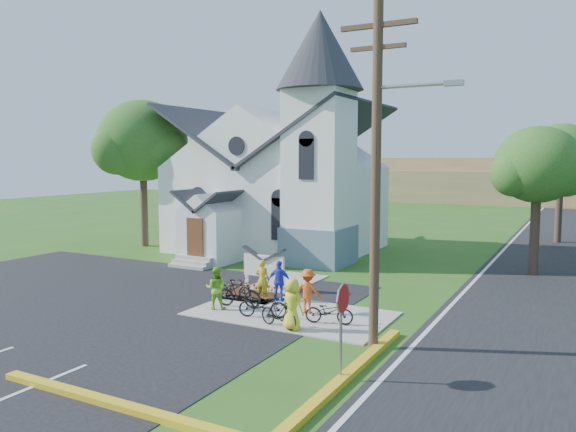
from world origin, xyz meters
The scene contains 23 objects.
ground centered at (0.00, 0.00, 0.00)m, with size 120.00×120.00×0.00m, color #285B1A.
parking_lot centered at (-7.00, -2.00, 0.01)m, with size 20.00×16.00×0.02m, color black.
road centered at (10.00, 15.00, 0.01)m, with size 8.00×90.00×0.02m, color black.
sidewalk centered at (1.50, 0.50, 0.03)m, with size 7.00×4.00×0.05m, color #A09B91.
church centered at (-5.48, 12.48, 5.25)m, with size 12.35×12.00×13.00m.
church_sign centered at (-1.20, 3.20, 1.03)m, with size 2.20×0.40×1.70m.
flower_bed centered at (-1.20, 2.30, 0.04)m, with size 2.60×1.10×0.07m, color #331B0E.
utility_pole centered at (5.36, -1.50, 5.40)m, with size 3.45×0.28×10.00m.
stop_sign centered at (5.43, -4.20, 1.78)m, with size 0.11×0.76×2.48m.
tree_lot_corner centered at (-14.00, 10.00, 6.60)m, with size 5.60×5.60×9.15m.
tree_road_near centered at (8.50, 12.00, 5.21)m, with size 4.00×4.00×7.05m.
tree_road_mid centered at (9.00, 24.00, 5.78)m, with size 4.40×4.40×7.80m.
distant_hills centered at (3.36, 56.33, 2.17)m, with size 61.00×10.00×5.60m.
cyclist_0 centered at (-0.38, 1.70, 0.83)m, with size 0.57×0.38×1.57m, color gold.
bike_0 centered at (-1.45, 1.28, 0.47)m, with size 0.56×1.61×0.84m, color black.
cyclist_1 centered at (-1.17, -0.30, 0.82)m, with size 0.75×0.59×1.55m, color #76C725.
bike_1 centered at (-0.58, 0.32, 0.56)m, with size 0.48×1.71×1.03m, color black.
cyclist_2 centered at (0.33, 1.78, 0.83)m, with size 0.92×0.38×1.57m, color #2932CF.
bike_2 centered at (0.91, -0.44, 0.49)m, with size 0.59×1.69×0.89m, color black.
cyclist_3 centered at (2.02, 0.81, 0.84)m, with size 1.02×0.59×1.58m, color #DB4C18.
bike_3 centered at (1.95, -1.20, 0.52)m, with size 0.44×1.56×0.94m, color black.
cyclist_4 centered at (2.46, -1.20, 0.88)m, with size 0.81×0.53×1.67m, color yellow.
bike_4 centered at (3.24, -0.05, 0.47)m, with size 0.56×1.61×0.84m, color black.
Camera 1 is at (10.64, -16.74, 5.53)m, focal length 35.00 mm.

